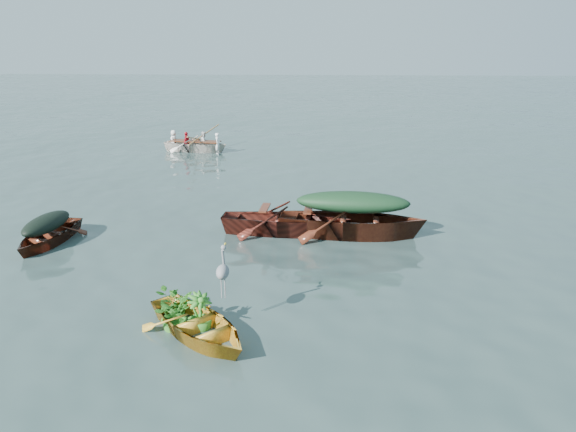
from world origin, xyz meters
name	(u,v)px	position (x,y,z in m)	size (l,w,h in m)	color
ground	(263,258)	(0.00, 0.00, 0.00)	(140.00, 140.00, 0.00)	#314542
yellow_dinghy	(199,337)	(-0.71, -3.57, 0.00)	(1.29, 2.99, 0.79)	yellow
dark_covered_boat	(49,243)	(-5.29, 0.67, 0.00)	(1.18, 3.17, 0.76)	#541D13
green_tarp_boat	(352,236)	(2.09, 1.60, 0.00)	(1.59, 5.11, 1.24)	#532613
open_wooden_boat	(286,234)	(0.43, 1.72, 0.00)	(1.43, 4.59, 1.08)	#591F16
rowed_boat	(196,152)	(-4.22, 12.49, 0.00)	(1.20, 4.01, 0.94)	white
dark_tarp_cover	(46,221)	(-5.29, 0.67, 0.58)	(0.65, 1.74, 0.40)	black
green_tarp_cover	(353,203)	(2.09, 1.60, 0.88)	(0.87, 2.81, 0.52)	#14311B
thwart_benches	(286,213)	(0.43, 1.72, 0.56)	(0.86, 2.29, 0.04)	#4C1F11
heron	(223,280)	(-0.35, -3.15, 0.86)	(0.28, 0.40, 0.92)	gray
dinghy_weeds	(181,287)	(-1.08, -3.15, 0.70)	(0.70, 0.90, 0.60)	#21731E
rowers	(195,133)	(-4.22, 12.49, 0.85)	(1.08, 2.81, 0.76)	white
oars	(195,140)	(-4.22, 12.49, 0.50)	(2.60, 0.60, 0.06)	#A2703D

